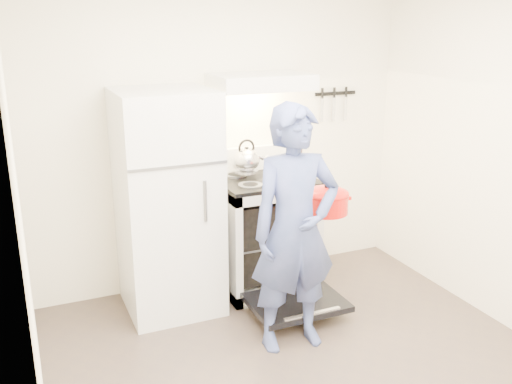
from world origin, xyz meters
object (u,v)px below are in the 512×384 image
tea_kettle (247,159)px  dutch_oven (326,203)px  refrigerator (168,203)px  person (295,230)px  stove_body (264,235)px

tea_kettle → dutch_oven: 0.84m
refrigerator → person: (0.63, -0.87, -0.01)m
stove_body → dutch_oven: bearing=-75.4°
tea_kettle → person: person is taller
tea_kettle → person: 1.01m
stove_body → person: bearing=-101.4°
refrigerator → tea_kettle: size_ratio=5.48×
dutch_oven → person: bearing=-149.4°
refrigerator → stove_body: refrigerator is taller
person → stove_body: bearing=81.6°
stove_body → person: person is taller
refrigerator → dutch_oven: refrigerator is taller
refrigerator → tea_kettle: refrigerator is taller
stove_body → tea_kettle: tea_kettle is taller
refrigerator → stove_body: (0.81, 0.02, -0.39)m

